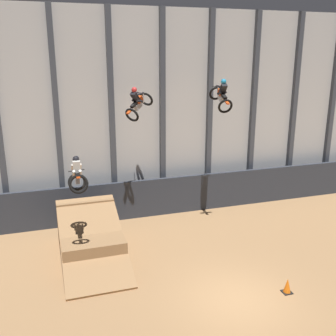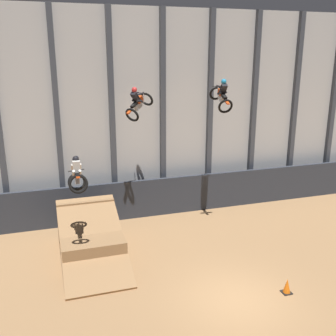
% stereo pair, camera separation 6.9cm
% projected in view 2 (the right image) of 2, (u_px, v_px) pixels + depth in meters
% --- Properties ---
extents(ground_plane, '(60.00, 60.00, 0.00)m').
position_uv_depth(ground_plane, '(237.00, 301.00, 14.30)').
color(ground_plane, '#9E754C').
extents(arena_back_wall, '(32.00, 0.40, 10.98)m').
position_uv_depth(arena_back_wall, '(162.00, 114.00, 21.43)').
color(arena_back_wall, silver).
rests_on(arena_back_wall, ground_plane).
extents(lower_barrier, '(31.36, 0.20, 2.11)m').
position_uv_depth(lower_barrier, '(167.00, 196.00, 21.83)').
color(lower_barrier, '#2D333D').
rests_on(lower_barrier, ground_plane).
extents(dirt_ramp, '(2.68, 5.23, 2.15)m').
position_uv_depth(dirt_ramp, '(90.00, 238.00, 17.63)').
color(dirt_ramp, '#966F48').
rests_on(dirt_ramp, ground_plane).
extents(rider_bike_left_air, '(0.78, 1.73, 1.60)m').
position_uv_depth(rider_bike_left_air, '(77.00, 177.00, 15.34)').
color(rider_bike_left_air, black).
extents(rider_bike_center_air, '(1.73, 1.66, 1.69)m').
position_uv_depth(rider_bike_center_air, '(138.00, 103.00, 18.87)').
color(rider_bike_center_air, black).
extents(rider_bike_right_air, '(0.85, 1.88, 1.66)m').
position_uv_depth(rider_bike_right_air, '(222.00, 95.00, 19.13)').
color(rider_bike_right_air, black).
extents(traffic_cone_near_ramp, '(0.36, 0.36, 0.58)m').
position_uv_depth(traffic_cone_near_ramp, '(287.00, 286.00, 14.70)').
color(traffic_cone_near_ramp, black).
rests_on(traffic_cone_near_ramp, ground_plane).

